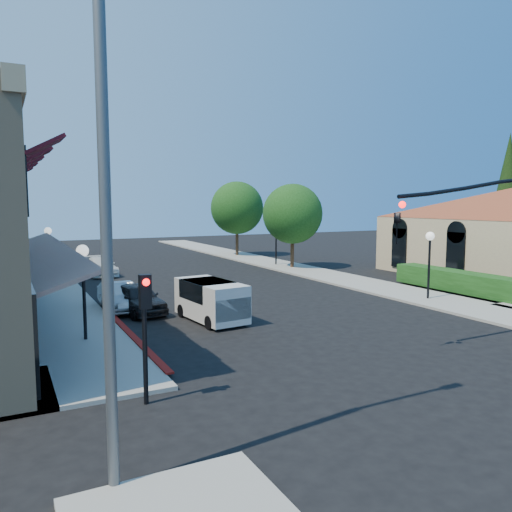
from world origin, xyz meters
name	(u,v)px	position (x,y,z in m)	size (l,w,h in m)	color
ground	(424,372)	(0.00, 0.00, 0.00)	(120.00, 120.00, 0.00)	black
sidewalk_left	(40,274)	(-8.75, 27.00, 0.06)	(3.50, 50.00, 0.12)	#9B988D
sidewalk_right	(261,261)	(8.75, 27.00, 0.06)	(3.50, 50.00, 0.12)	#9B988D
curb_red_strip	(130,337)	(-6.90, 8.00, 0.00)	(0.25, 10.00, 0.06)	maroon
hedge	(456,292)	(11.70, 9.00, 0.00)	(1.40, 8.00, 1.10)	#164012
conifer_far	(508,187)	(28.00, 18.00, 6.36)	(3.20, 3.20, 11.00)	black
street_tree_a	(293,214)	(8.80, 22.00, 4.19)	(4.56, 4.56, 6.48)	black
street_tree_b	(237,208)	(8.80, 32.00, 4.54)	(4.94, 4.94, 7.02)	black
secondary_signal	(145,315)	(-8.00, 1.41, 2.32)	(0.28, 0.42, 3.32)	black
cobra_streetlight	(126,191)	(-9.15, -2.00, 5.27)	(3.60, 0.25, 9.31)	#595B5E
lamppost_left_near	(83,268)	(-8.50, 8.00, 2.74)	(0.44, 0.44, 3.57)	black
lamppost_left_far	(48,241)	(-8.50, 22.00, 2.74)	(0.44, 0.44, 3.57)	black
lamppost_right_near	(430,248)	(8.50, 8.00, 2.74)	(0.44, 0.44, 3.57)	black
lamppost_right_far	(276,232)	(8.50, 24.00, 2.74)	(0.44, 0.44, 3.57)	black
white_van	(211,298)	(-3.18, 8.97, 0.99)	(2.05, 4.01, 1.71)	silver
parked_car_a	(138,298)	(-5.60, 12.00, 0.68)	(1.61, 4.00, 1.36)	black
parked_car_b	(120,297)	(-6.20, 13.00, 0.64)	(1.36, 3.91, 1.29)	#A3A6A8
parked_car_c	(101,266)	(-4.96, 25.00, 0.63)	(1.76, 4.32, 1.25)	white
parked_car_d	(72,260)	(-6.20, 30.20, 0.64)	(2.12, 4.60, 1.28)	#B1B5B6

